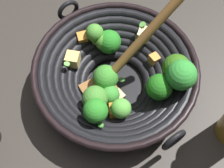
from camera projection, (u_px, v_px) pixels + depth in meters
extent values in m
plane|color=#332D28|center=(115.00, 87.00, 0.72)|extent=(4.00, 4.00, 0.00)
cylinder|color=black|center=(115.00, 86.00, 0.71)|extent=(0.12, 0.12, 0.01)
torus|color=black|center=(115.00, 83.00, 0.70)|extent=(0.17, 0.17, 0.02)
torus|color=black|center=(115.00, 81.00, 0.69)|extent=(0.20, 0.20, 0.02)
torus|color=black|center=(115.00, 79.00, 0.68)|extent=(0.22, 0.22, 0.02)
torus|color=black|center=(115.00, 77.00, 0.68)|extent=(0.25, 0.25, 0.02)
torus|color=black|center=(115.00, 75.00, 0.67)|extent=(0.27, 0.27, 0.02)
torus|color=black|center=(115.00, 73.00, 0.66)|extent=(0.30, 0.30, 0.02)
torus|color=black|center=(115.00, 71.00, 0.65)|extent=(0.33, 0.33, 0.02)
torus|color=black|center=(115.00, 68.00, 0.64)|extent=(0.34, 0.34, 0.01)
torus|color=black|center=(174.00, 140.00, 0.57)|extent=(0.04, 0.05, 0.05)
torus|color=black|center=(68.00, 10.00, 0.71)|extent=(0.04, 0.05, 0.05)
cylinder|color=#7BB350|center=(95.00, 39.00, 0.71)|extent=(0.03, 0.02, 0.02)
sphere|color=#4C9334|center=(95.00, 33.00, 0.69)|extent=(0.04, 0.04, 0.04)
cylinder|color=#74B757|center=(109.00, 49.00, 0.73)|extent=(0.02, 0.02, 0.01)
sphere|color=#278323|center=(109.00, 42.00, 0.70)|extent=(0.05, 0.05, 0.05)
cylinder|color=#75A83B|center=(106.00, 85.00, 0.68)|extent=(0.03, 0.03, 0.03)
sphere|color=#3B8C2D|center=(105.00, 77.00, 0.65)|extent=(0.05, 0.05, 0.05)
cylinder|color=#57A235|center=(173.00, 77.00, 0.64)|extent=(0.02, 0.02, 0.02)
sphere|color=#326917|center=(176.00, 70.00, 0.62)|extent=(0.06, 0.06, 0.06)
cylinder|color=#86BD56|center=(121.00, 113.00, 0.64)|extent=(0.02, 0.02, 0.02)
sphere|color=#57AA3F|center=(121.00, 108.00, 0.62)|extent=(0.04, 0.04, 0.04)
cylinder|color=#83B847|center=(96.00, 105.00, 0.65)|extent=(0.03, 0.03, 0.02)
sphere|color=#468A32|center=(95.00, 99.00, 0.62)|extent=(0.05, 0.05, 0.05)
cylinder|color=#639C3F|center=(104.00, 47.00, 0.72)|extent=(0.02, 0.02, 0.02)
sphere|color=#509931|center=(104.00, 41.00, 0.70)|extent=(0.04, 0.04, 0.04)
cylinder|color=#609C3F|center=(96.00, 117.00, 0.62)|extent=(0.02, 0.02, 0.02)
sphere|color=#2B8825|center=(95.00, 111.00, 0.59)|extent=(0.05, 0.05, 0.05)
cylinder|color=#7AAE52|center=(178.00, 84.00, 0.63)|extent=(0.02, 0.02, 0.02)
sphere|color=green|center=(181.00, 75.00, 0.60)|extent=(0.06, 0.06, 0.06)
cylinder|color=#64B04C|center=(157.00, 94.00, 0.64)|extent=(0.03, 0.03, 0.02)
sphere|color=#206D18|center=(159.00, 87.00, 0.62)|extent=(0.05, 0.05, 0.05)
cylinder|color=#678D47|center=(110.00, 100.00, 0.67)|extent=(0.03, 0.03, 0.02)
sphere|color=#3A8D32|center=(110.00, 95.00, 0.65)|extent=(0.04, 0.04, 0.04)
cube|color=orange|center=(82.00, 38.00, 0.70)|extent=(0.03, 0.03, 0.03)
cube|color=gold|center=(154.00, 59.00, 0.70)|extent=(0.03, 0.03, 0.02)
cube|color=#E9C06F|center=(144.00, 34.00, 0.69)|extent=(0.04, 0.04, 0.04)
cube|color=#DAB473|center=(117.00, 97.00, 0.67)|extent=(0.03, 0.04, 0.03)
cube|color=#E3C16C|center=(73.00, 59.00, 0.68)|extent=(0.03, 0.03, 0.03)
cube|color=#C27422|center=(115.00, 111.00, 0.63)|extent=(0.03, 0.03, 0.03)
cylinder|color=#6BC651|center=(108.00, 73.00, 0.68)|extent=(0.01, 0.01, 0.01)
cylinder|color=#6BC651|center=(67.00, 64.00, 0.66)|extent=(0.02, 0.02, 0.01)
cylinder|color=#6BC651|center=(143.00, 25.00, 0.68)|extent=(0.01, 0.01, 0.01)
cylinder|color=#99D166|center=(107.00, 49.00, 0.71)|extent=(0.02, 0.02, 0.01)
cylinder|color=#56B247|center=(122.00, 78.00, 0.69)|extent=(0.02, 0.02, 0.01)
cylinder|color=#56B247|center=(101.00, 125.00, 0.60)|extent=(0.02, 0.02, 0.01)
cylinder|color=#6BC651|center=(159.00, 78.00, 0.66)|extent=(0.02, 0.02, 0.01)
cube|color=brown|center=(98.00, 88.00, 0.67)|extent=(0.08, 0.09, 0.01)
cylinder|color=olive|center=(151.00, 30.00, 0.59)|extent=(0.13, 0.17, 0.21)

